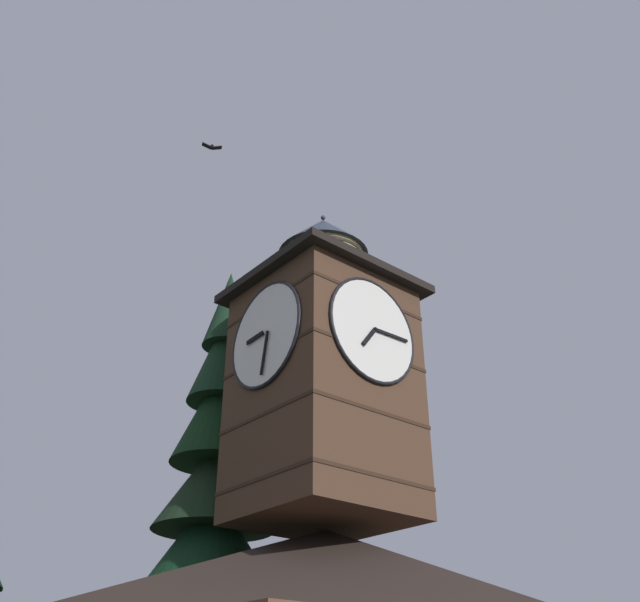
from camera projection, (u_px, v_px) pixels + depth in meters
The scene contains 5 objects.
clock_tower at pixel (323, 372), 20.81m from camera, with size 4.85×4.85×9.96m.
pine_tree_behind at pixel (214, 517), 21.29m from camera, with size 5.02×5.02×15.57m.
moon at pixel (283, 575), 49.61m from camera, with size 1.88×1.88×1.88m.
flying_bird_high at pixel (212, 147), 25.35m from camera, with size 0.71×0.44×0.15m.
flying_bird_low at pixel (309, 267), 28.03m from camera, with size 0.43×0.44×0.12m.
Camera 1 is at (14.67, 12.93, 2.03)m, focal length 40.23 mm.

